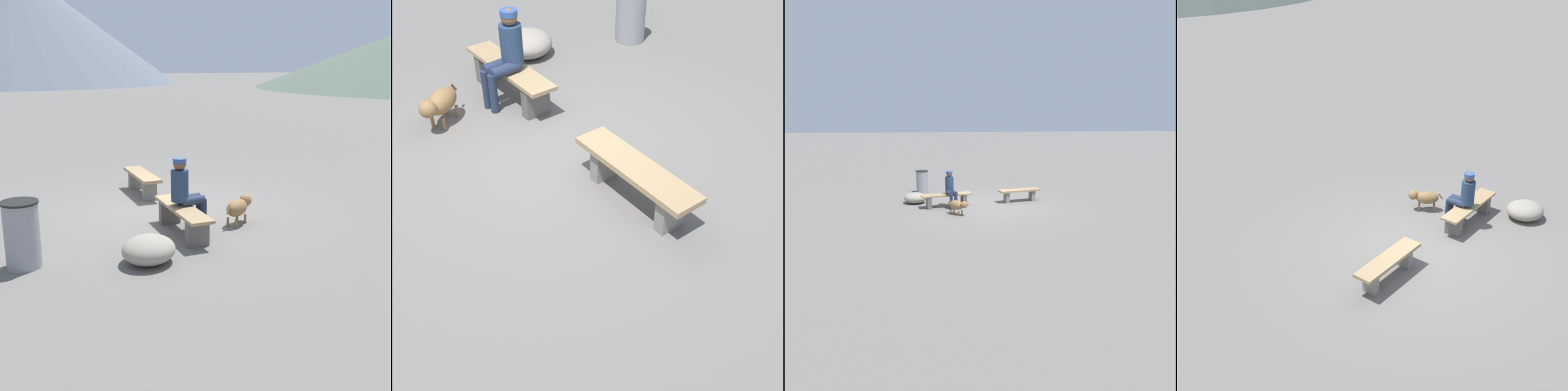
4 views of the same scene
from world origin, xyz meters
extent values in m
cube|color=slate|center=(0.00, 0.00, -0.03)|extent=(210.00, 210.00, 0.06)
cube|color=gray|center=(-1.74, -0.35, 0.20)|extent=(0.16, 0.30, 0.39)
cube|color=gray|center=(-0.71, -0.25, 0.20)|extent=(0.16, 0.30, 0.39)
cube|color=#A3845B|center=(-1.22, -0.30, 0.43)|extent=(1.60, 0.53, 0.07)
cube|color=#605B56|center=(0.89, -0.24, 0.20)|extent=(0.18, 0.36, 0.40)
cube|color=#605B56|center=(2.12, -0.12, 0.20)|extent=(0.18, 0.36, 0.40)
cube|color=#A3845B|center=(1.50, -0.18, 0.43)|extent=(1.76, 0.54, 0.05)
cylinder|color=navy|center=(1.39, -0.19, 0.79)|extent=(0.29, 0.29, 0.52)
sphere|color=brown|center=(1.39, -0.19, 1.15)|extent=(0.21, 0.21, 0.21)
cylinder|color=#2D4C8C|center=(1.39, -0.19, 1.20)|extent=(0.22, 0.22, 0.07)
cylinder|color=#232D47|center=(1.43, 0.02, 0.53)|extent=(0.22, 0.42, 0.15)
cylinder|color=#232D47|center=(1.40, 0.22, 0.27)|extent=(0.11, 0.11, 0.53)
cylinder|color=#232D47|center=(1.28, -0.01, 0.53)|extent=(0.22, 0.42, 0.15)
cylinder|color=#232D47|center=(1.24, 0.19, 0.27)|extent=(0.11, 0.11, 0.53)
ellipsoid|color=olive|center=(1.34, 0.84, 0.31)|extent=(0.56, 0.59, 0.29)
sphere|color=olive|center=(1.13, 1.08, 0.37)|extent=(0.22, 0.22, 0.22)
cylinder|color=olive|center=(1.17, 0.92, 0.08)|extent=(0.04, 0.04, 0.16)
cylinder|color=olive|center=(1.29, 1.02, 0.08)|extent=(0.04, 0.04, 0.16)
cylinder|color=olive|center=(1.38, 0.66, 0.08)|extent=(0.04, 0.04, 0.16)
cylinder|color=olive|center=(1.51, 0.76, 0.08)|extent=(0.04, 0.04, 0.16)
cylinder|color=olive|center=(1.53, 0.61, 0.35)|extent=(0.10, 0.11, 0.15)
cylinder|color=gray|center=(2.18, -2.65, 0.45)|extent=(0.48, 0.48, 0.91)
cylinder|color=black|center=(2.18, -2.65, 0.92)|extent=(0.51, 0.51, 0.03)
ellipsoid|color=gray|center=(2.55, -0.97, 0.19)|extent=(1.10, 1.09, 0.39)
camera|label=1|loc=(9.11, -2.34, 2.76)|focal=46.60mm
camera|label=2|loc=(-4.71, 2.45, 3.71)|focal=49.83mm
camera|label=3|loc=(2.85, 10.26, 2.80)|focal=28.63mm
camera|label=4|loc=(-7.34, -5.78, 6.08)|focal=49.75mm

